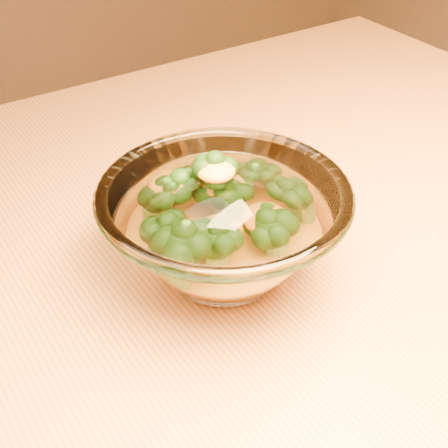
# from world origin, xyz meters

# --- Properties ---
(table) EXTENTS (1.20, 0.80, 0.75)m
(table) POSITION_xyz_m (0.00, 0.00, 0.65)
(table) COLOR #BD6E38
(table) RESTS_ON ground
(glass_bowl) EXTENTS (0.20, 0.20, 0.09)m
(glass_bowl) POSITION_xyz_m (0.06, -0.01, 0.80)
(glass_bowl) COLOR white
(glass_bowl) RESTS_ON table
(cheese_sauce) EXTENTS (0.11, 0.11, 0.03)m
(cheese_sauce) POSITION_xyz_m (0.06, -0.01, 0.78)
(cheese_sauce) COLOR orange
(cheese_sauce) RESTS_ON glass_bowl
(broccoli_heap) EXTENTS (0.15, 0.12, 0.08)m
(broccoli_heap) POSITION_xyz_m (0.06, -0.00, 0.81)
(broccoli_heap) COLOR black
(broccoli_heap) RESTS_ON cheese_sauce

